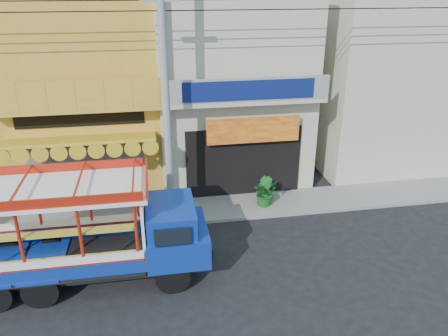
# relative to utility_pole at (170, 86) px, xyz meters

# --- Properties ---
(ground) EXTENTS (90.00, 90.00, 0.00)m
(ground) POSITION_rel_utility_pole_xyz_m (0.85, -3.30, -5.03)
(ground) COLOR black
(ground) RESTS_ON ground
(sidewalk) EXTENTS (30.00, 2.00, 0.12)m
(sidewalk) POSITION_rel_utility_pole_xyz_m (0.85, 0.70, -4.97)
(sidewalk) COLOR slate
(sidewalk) RESTS_ON ground
(shophouse_left) EXTENTS (6.00, 7.50, 8.24)m
(shophouse_left) POSITION_rel_utility_pole_xyz_m (-3.15, 4.66, -0.92)
(shophouse_left) COLOR gold
(shophouse_left) RESTS_ON ground
(shophouse_right) EXTENTS (6.00, 6.75, 8.24)m
(shophouse_right) POSITION_rel_utility_pole_xyz_m (2.85, 4.66, -0.93)
(shophouse_right) COLOR beige
(shophouse_right) RESTS_ON ground
(party_pilaster) EXTENTS (0.35, 0.30, 8.00)m
(party_pilaster) POSITION_rel_utility_pole_xyz_m (-0.15, 1.55, -1.03)
(party_pilaster) COLOR beige
(party_pilaster) RESTS_ON ground
(filler_building_right) EXTENTS (6.00, 6.00, 7.60)m
(filler_building_right) POSITION_rel_utility_pole_xyz_m (9.85, 4.70, -1.23)
(filler_building_right) COLOR beige
(filler_building_right) RESTS_ON ground
(utility_pole) EXTENTS (28.00, 0.26, 9.00)m
(utility_pole) POSITION_rel_utility_pole_xyz_m (0.00, 0.00, 0.00)
(utility_pole) COLOR gray
(utility_pole) RESTS_ON ground
(songthaew_truck) EXTENTS (7.09, 2.43, 3.30)m
(songthaew_truck) POSITION_rel_utility_pole_xyz_m (-2.23, -2.89, -3.44)
(songthaew_truck) COLOR black
(songthaew_truck) RESTS_ON ground
(potted_plant_a) EXTENTS (1.21, 1.16, 1.05)m
(potted_plant_a) POSITION_rel_utility_pole_xyz_m (3.45, 0.56, -4.39)
(potted_plant_a) COLOR #18561D
(potted_plant_a) RESTS_ON sidewalk
(potted_plant_b) EXTENTS (0.76, 0.77, 1.09)m
(potted_plant_b) POSITION_rel_utility_pole_xyz_m (3.54, 0.62, -4.36)
(potted_plant_b) COLOR #18561D
(potted_plant_b) RESTS_ON sidewalk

